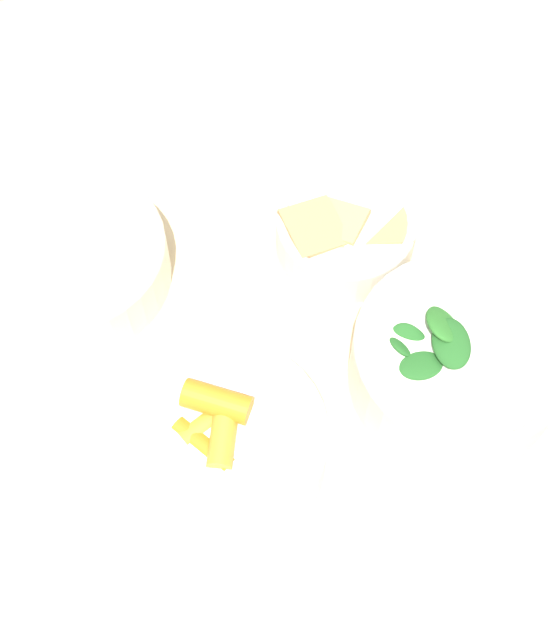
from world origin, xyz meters
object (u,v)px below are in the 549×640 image
Objects in this scene: bowl_greens at (456,361)px; bowl_beans_hotdog at (75,262)px; bowl_carrots at (225,444)px; bowl_cookies at (346,231)px.

bowl_greens is 0.35m from bowl_beans_hotdog.
bowl_carrots reaches higher than bowl_cookies.
bowl_carrots is 0.97× the size of bowl_beans_hotdog.
bowl_cookies is at bearing 13.69° from bowl_greens.
bowl_carrots is 1.26× the size of bowl_cookies.
bowl_carrots reaches higher than bowl_beans_hotdog.
bowl_cookies is (0.17, -0.17, -0.01)m from bowl_carrots.
bowl_greens is at bearing -166.31° from bowl_cookies.
bowl_greens is 1.07× the size of bowl_beans_hotdog.
bowl_greens reaches higher than bowl_carrots.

